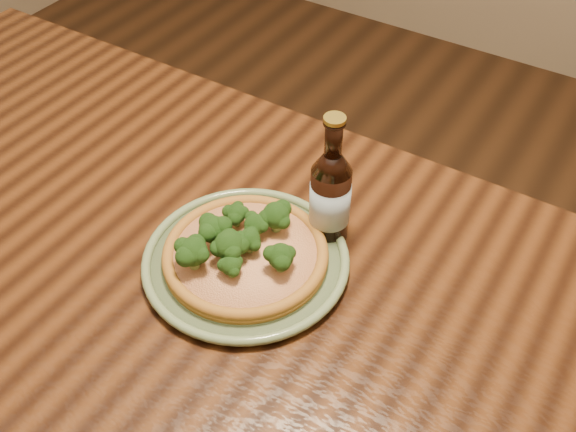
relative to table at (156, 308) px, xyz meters
The scene contains 4 objects.
table is the anchor object (origin of this frame).
plate 0.18m from the table, 34.85° to the left, with size 0.30×0.30×0.02m.
pizza 0.19m from the table, 34.97° to the left, with size 0.24×0.24×0.07m.
beer_bottle 0.33m from the table, 46.72° to the left, with size 0.06×0.06×0.22m.
Camera 1 is at (0.52, -0.34, 1.49)m, focal length 42.00 mm.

